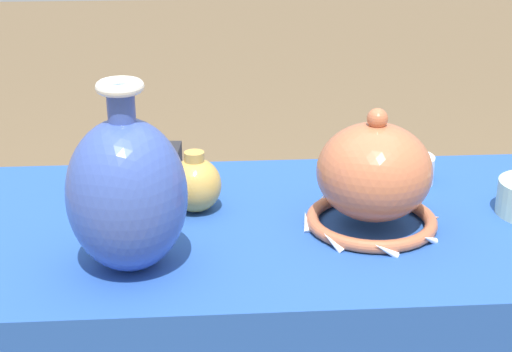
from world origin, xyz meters
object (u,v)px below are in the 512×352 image
(mosaic_tile_box, at_px, (144,170))
(jar_round_ochre, at_px, (195,184))
(vase_tall_bulbous, at_px, (127,193))
(vase_dome_bell, at_px, (374,179))
(pot_squat_porcelain, at_px, (408,169))

(mosaic_tile_box, bearing_deg, jar_round_ochre, -41.22)
(vase_tall_bulbous, bearing_deg, vase_dome_bell, 16.11)
(vase_dome_bell, bearing_deg, mosaic_tile_box, 154.76)
(vase_tall_bulbous, relative_size, mosaic_tile_box, 2.09)
(jar_round_ochre, height_order, pot_squat_porcelain, jar_round_ochre)
(mosaic_tile_box, height_order, jar_round_ochre, jar_round_ochre)
(vase_dome_bell, relative_size, pot_squat_porcelain, 2.32)
(mosaic_tile_box, bearing_deg, pot_squat_porcelain, 5.58)
(vase_dome_bell, relative_size, mosaic_tile_box, 1.67)
(vase_tall_bulbous, height_order, mosaic_tile_box, vase_tall_bulbous)
(vase_tall_bulbous, height_order, jar_round_ochre, vase_tall_bulbous)
(vase_dome_bell, xyz_separation_m, mosaic_tile_box, (-0.39, 0.19, -0.05))
(vase_dome_bell, bearing_deg, vase_tall_bulbous, -163.89)
(mosaic_tile_box, bearing_deg, vase_tall_bulbous, -85.78)
(vase_tall_bulbous, height_order, vase_dome_bell, vase_tall_bulbous)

